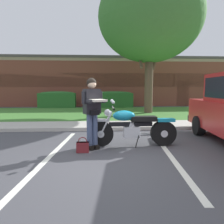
{
  "coord_description": "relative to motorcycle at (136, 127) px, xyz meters",
  "views": [
    {
      "loc": [
        -0.34,
        -4.31,
        1.46
      ],
      "look_at": [
        0.01,
        1.03,
        0.85
      ],
      "focal_mm": 33.39,
      "sensor_mm": 36.0,
      "label": 1
    }
  ],
  "objects": [
    {
      "name": "hedge_center_left",
      "position": [
        0.2,
        10.34,
        0.17
      ],
      "size": [
        2.81,
        0.9,
        1.24
      ],
      "color": "#286028",
      "rests_on": "ground"
    },
    {
      "name": "brick_building",
      "position": [
        0.83,
        16.0,
        1.54
      ],
      "size": [
        26.05,
        8.94,
        4.04
      ],
      "color": "brown",
      "rests_on": "ground"
    },
    {
      "name": "motorcycle",
      "position": [
        0.0,
        0.0,
        0.0
      ],
      "size": [
        2.24,
        0.82,
        1.18
      ],
      "color": "black",
      "rests_on": "ground"
    },
    {
      "name": "shade_tree",
      "position": [
        1.94,
        6.7,
        4.85
      ],
      "size": [
        5.74,
        5.74,
        7.79
      ],
      "color": "brown",
      "rests_on": "ground"
    },
    {
      "name": "grass_lawn",
      "position": [
        -0.6,
        6.88,
        -0.45
      ],
      "size": [
        60.0,
        6.55,
        0.06
      ],
      "primitive_type": "cube",
      "color": "#3D752D",
      "rests_on": "ground"
    },
    {
      "name": "handbag",
      "position": [
        -1.31,
        -0.48,
        -0.34
      ],
      "size": [
        0.28,
        0.13,
        0.36
      ],
      "color": "maroon",
      "rests_on": "ground"
    },
    {
      "name": "stall_stripe_0",
      "position": [
        -1.99,
        -0.63,
        -0.48
      ],
      "size": [
        0.56,
        4.39,
        0.01
      ],
      "primitive_type": "cube",
      "rotation": [
        0.0,
        0.0,
        -0.1
      ],
      "color": "silver",
      "rests_on": "ground"
    },
    {
      "name": "stall_stripe_1",
      "position": [
        0.63,
        -0.63,
        -0.48
      ],
      "size": [
        0.56,
        4.39,
        0.01
      ],
      "primitive_type": "cube",
      "rotation": [
        0.0,
        0.0,
        -0.1
      ],
      "color": "silver",
      "rests_on": "ground"
    },
    {
      "name": "concrete_walk",
      "position": [
        -0.6,
        2.86,
        -0.44
      ],
      "size": [
        60.0,
        1.5,
        0.08
      ],
      "primitive_type": "cube",
      "color": "#B7B2A8",
      "rests_on": "ground"
    },
    {
      "name": "hedge_left",
      "position": [
        -3.95,
        10.34,
        0.17
      ],
      "size": [
        2.65,
        0.9,
        1.24
      ],
      "color": "#286028",
      "rests_on": "ground"
    },
    {
      "name": "ground_plane",
      "position": [
        -0.6,
        -0.83,
        -0.48
      ],
      "size": [
        140.0,
        140.0,
        0.0
      ],
      "primitive_type": "plane",
      "color": "#424247"
    },
    {
      "name": "rider_person",
      "position": [
        -1.09,
        -0.22,
        0.53
      ],
      "size": [
        0.59,
        0.67,
        1.7
      ],
      "color": "black",
      "rests_on": "ground"
    },
    {
      "name": "curb_strip",
      "position": [
        -0.6,
        2.01,
        -0.42
      ],
      "size": [
        60.0,
        0.2,
        0.12
      ],
      "primitive_type": "cube",
      "color": "#B7B2A8",
      "rests_on": "ground"
    }
  ]
}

